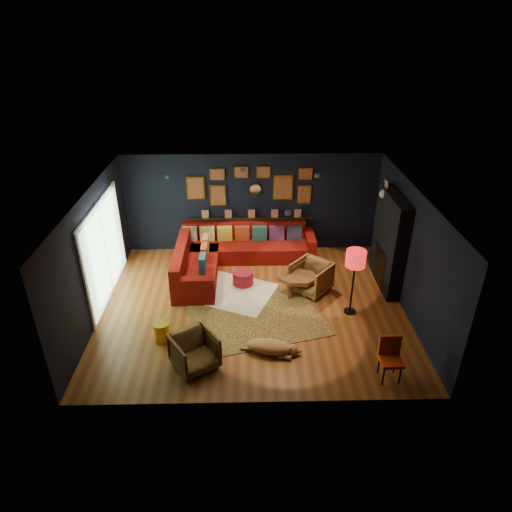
{
  "coord_description": "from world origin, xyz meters",
  "views": [
    {
      "loc": [
        -0.13,
        -8.21,
        5.74
      ],
      "look_at": [
        0.06,
        0.3,
        1.09
      ],
      "focal_mm": 32.0,
      "sensor_mm": 36.0,
      "label": 1
    }
  ],
  "objects_px": {
    "sectional": "(228,254)",
    "floor_lamp": "(355,262)",
    "armchair_right": "(311,276)",
    "orange_chair": "(390,355)",
    "armchair_left": "(194,350)",
    "coffee_table": "(298,280)",
    "pouf": "(243,278)",
    "dog": "(269,345)",
    "gold_stool": "(162,331)"
  },
  "relations": [
    {
      "from": "dog",
      "to": "sectional",
      "type": "bearing_deg",
      "value": 117.63
    },
    {
      "from": "sectional",
      "to": "pouf",
      "type": "bearing_deg",
      "value": -66.82
    },
    {
      "from": "sectional",
      "to": "dog",
      "type": "height_order",
      "value": "sectional"
    },
    {
      "from": "armchair_left",
      "to": "floor_lamp",
      "type": "relative_size",
      "value": 0.5
    },
    {
      "from": "coffee_table",
      "to": "pouf",
      "type": "distance_m",
      "value": 1.32
    },
    {
      "from": "gold_stool",
      "to": "dog",
      "type": "height_order",
      "value": "gold_stool"
    },
    {
      "from": "sectional",
      "to": "gold_stool",
      "type": "xyz_separation_m",
      "value": [
        -1.19,
        -2.9,
        -0.12
      ]
    },
    {
      "from": "armchair_left",
      "to": "dog",
      "type": "bearing_deg",
      "value": -19.79
    },
    {
      "from": "sectional",
      "to": "dog",
      "type": "distance_m",
      "value": 3.45
    },
    {
      "from": "coffee_table",
      "to": "armchair_left",
      "type": "distance_m",
      "value": 3.12
    },
    {
      "from": "armchair_left",
      "to": "floor_lamp",
      "type": "distance_m",
      "value": 3.64
    },
    {
      "from": "pouf",
      "to": "armchair_left",
      "type": "distance_m",
      "value": 2.9
    },
    {
      "from": "sectional",
      "to": "orange_chair",
      "type": "xyz_separation_m",
      "value": [
        2.94,
        -3.99,
        0.16
      ]
    },
    {
      "from": "dog",
      "to": "gold_stool",
      "type": "bearing_deg",
      "value": -179.09
    },
    {
      "from": "orange_chair",
      "to": "floor_lamp",
      "type": "relative_size",
      "value": 0.55
    },
    {
      "from": "coffee_table",
      "to": "floor_lamp",
      "type": "bearing_deg",
      "value": -34.08
    },
    {
      "from": "pouf",
      "to": "armchair_right",
      "type": "xyz_separation_m",
      "value": [
        1.54,
        -0.31,
        0.21
      ]
    },
    {
      "from": "gold_stool",
      "to": "orange_chair",
      "type": "relative_size",
      "value": 0.5
    },
    {
      "from": "armchair_left",
      "to": "floor_lamp",
      "type": "xyz_separation_m",
      "value": [
        3.15,
        1.61,
        0.87
      ]
    },
    {
      "from": "armchair_right",
      "to": "floor_lamp",
      "type": "relative_size",
      "value": 0.54
    },
    {
      "from": "pouf",
      "to": "dog",
      "type": "xyz_separation_m",
      "value": [
        0.5,
        -2.44,
        0.01
      ]
    },
    {
      "from": "armchair_left",
      "to": "pouf",
      "type": "bearing_deg",
      "value": 39.3
    },
    {
      "from": "armchair_right",
      "to": "orange_chair",
      "type": "height_order",
      "value": "orange_chair"
    },
    {
      "from": "dog",
      "to": "orange_chair",
      "type": "bearing_deg",
      "value": -4.85
    },
    {
      "from": "pouf",
      "to": "floor_lamp",
      "type": "bearing_deg",
      "value": -26.96
    },
    {
      "from": "pouf",
      "to": "gold_stool",
      "type": "distance_m",
      "value": 2.55
    },
    {
      "from": "armchair_right",
      "to": "orange_chair",
      "type": "bearing_deg",
      "value": -29.13
    },
    {
      "from": "coffee_table",
      "to": "dog",
      "type": "bearing_deg",
      "value": -110.14
    },
    {
      "from": "dog",
      "to": "pouf",
      "type": "bearing_deg",
      "value": 114.37
    },
    {
      "from": "gold_stool",
      "to": "coffee_table",
      "type": "bearing_deg",
      "value": 29.03
    },
    {
      "from": "sectional",
      "to": "armchair_right",
      "type": "xyz_separation_m",
      "value": [
        1.93,
        -1.21,
        0.08
      ]
    },
    {
      "from": "coffee_table",
      "to": "gold_stool",
      "type": "xyz_separation_m",
      "value": [
        -2.8,
        -1.55,
        -0.19
      ]
    },
    {
      "from": "sectional",
      "to": "pouf",
      "type": "relative_size",
      "value": 7.0
    },
    {
      "from": "pouf",
      "to": "armchair_left",
      "type": "height_order",
      "value": "armchair_left"
    },
    {
      "from": "coffee_table",
      "to": "floor_lamp",
      "type": "xyz_separation_m",
      "value": [
        1.06,
        -0.72,
        0.85
      ]
    },
    {
      "from": "floor_lamp",
      "to": "armchair_right",
      "type": "bearing_deg",
      "value": 131.1
    },
    {
      "from": "dog",
      "to": "armchair_right",
      "type": "bearing_deg",
      "value": 76.65
    },
    {
      "from": "dog",
      "to": "coffee_table",
      "type": "bearing_deg",
      "value": 82.65
    },
    {
      "from": "armchair_left",
      "to": "armchair_right",
      "type": "bearing_deg",
      "value": 12.18
    },
    {
      "from": "coffee_table",
      "to": "armchair_left",
      "type": "bearing_deg",
      "value": -131.97
    },
    {
      "from": "gold_stool",
      "to": "armchair_left",
      "type": "bearing_deg",
      "value": -47.06
    },
    {
      "from": "pouf",
      "to": "armchair_right",
      "type": "relative_size",
      "value": 0.61
    },
    {
      "from": "sectional",
      "to": "floor_lamp",
      "type": "distance_m",
      "value": 3.5
    },
    {
      "from": "pouf",
      "to": "dog",
      "type": "height_order",
      "value": "dog"
    },
    {
      "from": "orange_chair",
      "to": "dog",
      "type": "height_order",
      "value": "orange_chair"
    },
    {
      "from": "pouf",
      "to": "armchair_left",
      "type": "xyz_separation_m",
      "value": [
        -0.86,
        -2.77,
        0.19
      ]
    },
    {
      "from": "coffee_table",
      "to": "gold_stool",
      "type": "bearing_deg",
      "value": -150.97
    },
    {
      "from": "sectional",
      "to": "floor_lamp",
      "type": "xyz_separation_m",
      "value": [
        2.67,
        -2.06,
        0.92
      ]
    },
    {
      "from": "gold_stool",
      "to": "floor_lamp",
      "type": "distance_m",
      "value": 4.08
    },
    {
      "from": "coffee_table",
      "to": "floor_lamp",
      "type": "relative_size",
      "value": 0.63
    }
  ]
}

